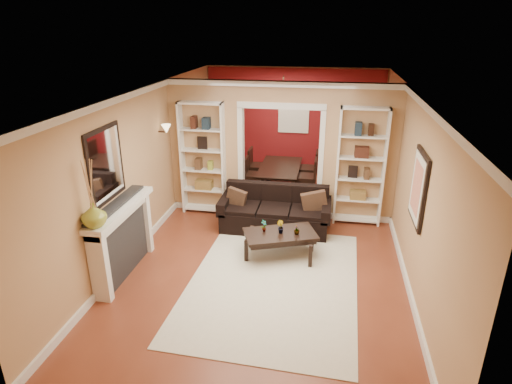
% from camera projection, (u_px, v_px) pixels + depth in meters
% --- Properties ---
extents(floor, '(8.00, 8.00, 0.00)m').
position_uv_depth(floor, '(271.00, 240.00, 7.85)').
color(floor, brown).
rests_on(floor, ground).
extents(ceiling, '(8.00, 8.00, 0.00)m').
position_uv_depth(ceiling, '(273.00, 90.00, 6.86)').
color(ceiling, white).
rests_on(ceiling, ground).
extents(wall_back, '(8.00, 0.00, 8.00)m').
position_uv_depth(wall_back, '(294.00, 121.00, 11.02)').
color(wall_back, tan).
rests_on(wall_back, ground).
extents(wall_front, '(8.00, 0.00, 8.00)m').
position_uv_depth(wall_front, '(208.00, 316.00, 3.69)').
color(wall_front, tan).
rests_on(wall_front, ground).
extents(wall_left, '(0.00, 8.00, 8.00)m').
position_uv_depth(wall_left, '(149.00, 163.00, 7.72)').
color(wall_left, tan).
rests_on(wall_left, ground).
extents(wall_right, '(0.00, 8.00, 8.00)m').
position_uv_depth(wall_right, '(408.00, 178.00, 6.99)').
color(wall_right, tan).
rests_on(wall_right, ground).
extents(partition_wall, '(4.50, 0.15, 2.70)m').
position_uv_depth(partition_wall, '(281.00, 151.00, 8.45)').
color(partition_wall, tan).
rests_on(partition_wall, floor).
extents(red_back_panel, '(4.44, 0.04, 2.64)m').
position_uv_depth(red_back_panel, '(294.00, 122.00, 11.00)').
color(red_back_panel, maroon).
rests_on(red_back_panel, floor).
extents(dining_window, '(0.78, 0.03, 0.98)m').
position_uv_depth(dining_window, '(294.00, 114.00, 10.88)').
color(dining_window, '#8CA5CC').
rests_on(dining_window, wall_back).
extents(area_rug, '(2.64, 3.61, 0.01)m').
position_uv_depth(area_rug, '(273.00, 282.00, 6.57)').
color(area_rug, beige).
rests_on(area_rug, floor).
extents(sofa, '(2.09, 0.90, 0.82)m').
position_uv_depth(sofa, '(275.00, 209.00, 8.11)').
color(sofa, black).
rests_on(sofa, floor).
extents(pillow_left, '(0.38, 0.18, 0.37)m').
position_uv_depth(pillow_left, '(236.00, 199.00, 8.15)').
color(pillow_left, '#4F3322').
rests_on(pillow_left, sofa).
extents(pillow_right, '(0.47, 0.20, 0.45)m').
position_uv_depth(pillow_right, '(315.00, 202.00, 7.90)').
color(pillow_right, '#4F3322').
rests_on(pillow_right, sofa).
extents(coffee_table, '(1.33, 1.02, 0.45)m').
position_uv_depth(coffee_table, '(280.00, 245.00, 7.22)').
color(coffee_table, black).
rests_on(coffee_table, floor).
extents(plant_left, '(0.12, 0.13, 0.21)m').
position_uv_depth(plant_left, '(264.00, 226.00, 7.14)').
color(plant_left, '#336626').
rests_on(plant_left, coffee_table).
extents(plant_center, '(0.15, 0.15, 0.22)m').
position_uv_depth(plant_center, '(280.00, 227.00, 7.09)').
color(plant_center, '#336626').
rests_on(plant_center, coffee_table).
extents(plant_right, '(0.12, 0.12, 0.17)m').
position_uv_depth(plant_right, '(297.00, 229.00, 7.06)').
color(plant_right, '#336626').
rests_on(plant_right, coffee_table).
extents(bookshelf_left, '(0.90, 0.30, 2.30)m').
position_uv_depth(bookshelf_left, '(203.00, 159.00, 8.62)').
color(bookshelf_left, white).
rests_on(bookshelf_left, floor).
extents(bookshelf_right, '(0.90, 0.30, 2.30)m').
position_uv_depth(bookshelf_right, '(360.00, 167.00, 8.12)').
color(bookshelf_right, white).
rests_on(bookshelf_right, floor).
extents(fireplace, '(0.32, 1.70, 1.16)m').
position_uv_depth(fireplace, '(124.00, 240.00, 6.60)').
color(fireplace, white).
rests_on(fireplace, floor).
extents(vase, '(0.40, 0.40, 0.34)m').
position_uv_depth(vase, '(94.00, 215.00, 5.69)').
color(vase, olive).
rests_on(vase, fireplace).
extents(mirror, '(0.03, 0.95, 1.10)m').
position_uv_depth(mirror, '(106.00, 165.00, 6.18)').
color(mirror, silver).
rests_on(mirror, wall_left).
extents(wall_sconce, '(0.18, 0.18, 0.22)m').
position_uv_depth(wall_sconce, '(163.00, 130.00, 8.03)').
color(wall_sconce, '#FFE0A5').
rests_on(wall_sconce, wall_left).
extents(framed_art, '(0.04, 0.85, 1.05)m').
position_uv_depth(framed_art, '(418.00, 188.00, 6.01)').
color(framed_art, black).
rests_on(framed_art, wall_right).
extents(dining_table, '(1.66, 0.92, 0.58)m').
position_uv_depth(dining_table, '(281.00, 178.00, 10.09)').
color(dining_table, black).
rests_on(dining_table, floor).
extents(dining_chair_nw, '(0.50, 0.50, 0.87)m').
position_uv_depth(dining_chair_nw, '(256.00, 175.00, 9.85)').
color(dining_chair_nw, black).
rests_on(dining_chair_nw, floor).
extents(dining_chair_ne, '(0.53, 0.53, 0.92)m').
position_uv_depth(dining_chair_ne, '(304.00, 177.00, 9.67)').
color(dining_chair_ne, black).
rests_on(dining_chair_ne, floor).
extents(dining_chair_sw, '(0.55, 0.55, 0.92)m').
position_uv_depth(dining_chair_sw, '(260.00, 166.00, 10.39)').
color(dining_chair_sw, black).
rests_on(dining_chair_sw, floor).
extents(dining_chair_se, '(0.54, 0.54, 0.92)m').
position_uv_depth(dining_chair_se, '(306.00, 169.00, 10.21)').
color(dining_chair_se, black).
rests_on(dining_chair_se, floor).
extents(chandelier, '(0.50, 0.50, 0.30)m').
position_uv_depth(chandelier, '(289.00, 104.00, 9.58)').
color(chandelier, '#342117').
rests_on(chandelier, ceiling).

